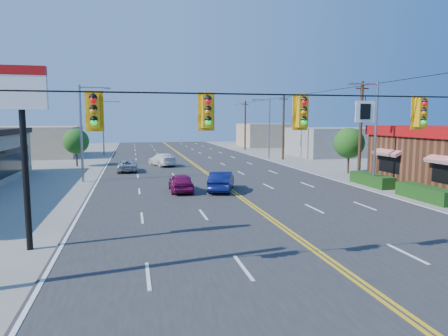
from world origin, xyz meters
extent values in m
plane|color=gray|center=(0.00, 0.00, 0.00)|extent=(160.00, 160.00, 0.00)
cube|color=#2D2D30|center=(0.00, 20.00, 0.03)|extent=(20.00, 120.00, 0.06)
cylinder|color=black|center=(0.00, 0.00, 6.00)|extent=(24.00, 0.05, 0.05)
cube|color=white|center=(1.20, 0.00, 5.45)|extent=(0.75, 0.04, 0.75)
cube|color=#D89E0C|center=(-8.00, 0.00, 5.42)|extent=(0.55, 0.34, 1.25)
cube|color=#D89E0C|center=(-4.50, 0.00, 5.42)|extent=(0.55, 0.34, 1.25)
cube|color=#D89E0C|center=(-1.20, 0.00, 5.42)|extent=(0.55, 0.34, 1.25)
cube|color=#D89E0C|center=(3.50, 0.00, 5.42)|extent=(0.55, 0.34, 1.25)
cube|color=#194214|center=(11.50, 12.00, 0.45)|extent=(1.20, 9.00, 0.90)
cylinder|color=black|center=(-11.00, 4.00, 3.00)|extent=(0.24, 0.24, 6.00)
cube|color=white|center=(-11.00, 4.00, 6.20)|extent=(1.90, 0.30, 1.30)
cylinder|color=gray|center=(11.00, 14.00, 4.00)|extent=(0.20, 0.20, 8.00)
cylinder|color=gray|center=(9.90, 14.00, 7.80)|extent=(2.20, 0.12, 0.12)
cube|color=gray|center=(8.80, 14.00, 7.75)|extent=(0.50, 0.25, 0.15)
cylinder|color=gray|center=(11.00, 38.00, 4.00)|extent=(0.20, 0.20, 8.00)
cylinder|color=gray|center=(9.90, 38.00, 7.80)|extent=(2.20, 0.12, 0.12)
cube|color=gray|center=(8.80, 38.00, 7.75)|extent=(0.50, 0.25, 0.15)
cylinder|color=gray|center=(-11.00, 22.00, 4.00)|extent=(0.20, 0.20, 8.00)
cylinder|color=gray|center=(-9.90, 22.00, 7.80)|extent=(2.20, 0.12, 0.12)
cube|color=gray|center=(-8.80, 22.00, 7.75)|extent=(0.50, 0.25, 0.15)
cylinder|color=gray|center=(-11.00, 48.00, 4.00)|extent=(0.20, 0.20, 8.00)
cylinder|color=gray|center=(-9.90, 48.00, 7.80)|extent=(2.20, 0.12, 0.12)
cube|color=gray|center=(-8.80, 48.00, 7.75)|extent=(0.50, 0.25, 0.15)
cylinder|color=#47301E|center=(12.20, 18.00, 4.20)|extent=(0.28, 0.28, 8.40)
cylinder|color=#47301E|center=(12.20, 36.00, 4.20)|extent=(0.28, 0.28, 8.40)
cylinder|color=#47301E|center=(12.20, 54.00, 4.20)|extent=(0.28, 0.28, 8.40)
cylinder|color=#47301E|center=(13.50, 22.00, 1.05)|extent=(0.20, 0.20, 2.10)
sphere|color=#235B19|center=(13.50, 22.00, 2.94)|extent=(2.94, 2.94, 2.94)
cylinder|color=#47301E|center=(-13.00, 34.00, 1.00)|extent=(0.20, 0.20, 2.00)
sphere|color=#235B19|center=(-13.00, 34.00, 2.80)|extent=(2.80, 2.80, 2.80)
cube|color=gray|center=(22.00, 40.00, 2.00)|extent=(12.00, 10.00, 4.00)
cube|color=tan|center=(-20.00, 48.00, 2.10)|extent=(11.00, 12.00, 4.20)
cube|color=tan|center=(19.00, 62.00, 2.20)|extent=(10.00, 10.00, 4.40)
imported|color=maroon|center=(-3.59, 15.31, 0.67)|extent=(1.63, 3.94, 1.33)
imported|color=#0E1651|center=(-0.70, 14.96, 0.71)|extent=(2.82, 4.58, 1.43)
imported|color=white|center=(-3.68, 31.97, 0.70)|extent=(3.30, 5.18, 1.40)
imported|color=#BBBCC0|center=(-7.46, 27.61, 0.58)|extent=(1.94, 4.18, 1.16)
camera|label=1|loc=(-6.88, -12.81, 5.16)|focal=32.00mm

